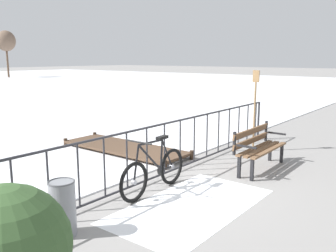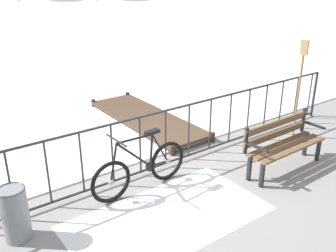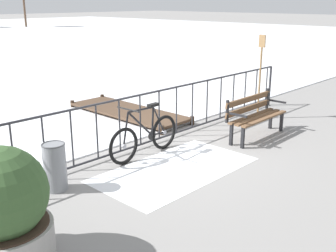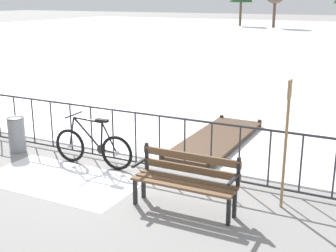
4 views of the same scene
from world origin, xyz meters
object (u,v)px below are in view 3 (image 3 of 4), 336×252
Objects in this scene: park_bench at (254,113)px; planter_with_shrub at (2,209)px; oar_upright at (260,72)px; trash_bin at (55,167)px; bicycle_near_railing at (145,137)px.

planter_with_shrub reaches higher than park_bench.
oar_upright reaches higher than planter_with_shrub.
trash_bin is 0.37× the size of oar_upright.
park_bench is 4.29m from trash_bin.
planter_with_shrub is 6.96m from oar_upright.
bicycle_near_railing is 0.86× the size of oar_upright.
bicycle_near_railing is 2.47m from park_bench.
planter_with_shrub reaches higher than bicycle_near_railing.
bicycle_near_railing reaches higher than trash_bin.
oar_upright reaches higher than park_bench.
park_bench is at bearing -10.36° from trash_bin.
oar_upright reaches higher than trash_bin.
planter_with_shrub is at bearing -159.25° from bicycle_near_railing.
planter_with_shrub is (-5.56, -0.40, 0.11)m from park_bench.
park_bench is at bearing 4.16° from planter_with_shrub.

